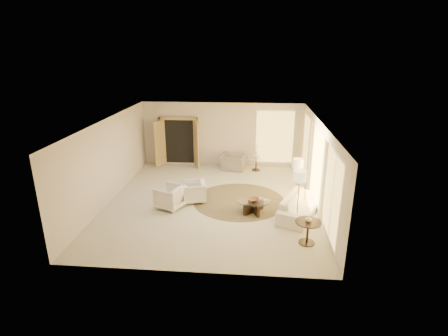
# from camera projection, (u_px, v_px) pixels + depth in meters

# --- Properties ---
(room) EXTENTS (7.04, 8.04, 2.83)m
(room) POSITION_uv_depth(u_px,v_px,m) (211.00, 163.00, 11.56)
(room) COLOR beige
(room) RESTS_ON ground
(windows_right) EXTENTS (0.10, 6.40, 2.40)m
(windows_right) POSITION_uv_depth(u_px,v_px,m) (316.00, 166.00, 11.39)
(windows_right) COLOR #F7C562
(windows_right) RESTS_ON room
(window_back_corner) EXTENTS (1.70, 0.10, 2.40)m
(window_back_corner) POSITION_uv_depth(u_px,v_px,m) (275.00, 137.00, 15.11)
(window_back_corner) COLOR #F7C562
(window_back_corner) RESTS_ON room
(curtains_right) EXTENTS (0.06, 5.20, 2.60)m
(curtains_right) POSITION_uv_depth(u_px,v_px,m) (310.00, 159.00, 12.26)
(curtains_right) COLOR beige
(curtains_right) RESTS_ON room
(french_doors) EXTENTS (1.95, 0.66, 2.16)m
(french_doors) POSITION_uv_depth(u_px,v_px,m) (179.00, 142.00, 15.42)
(french_doors) COLOR tan
(french_doors) RESTS_ON room
(area_rug) EXTENTS (3.71, 3.71, 0.01)m
(area_rug) POSITION_uv_depth(u_px,v_px,m) (239.00, 201.00, 12.09)
(area_rug) COLOR #3B2F1D
(area_rug) RESTS_ON room
(sofa) EXTENTS (1.65, 2.35, 0.64)m
(sofa) POSITION_uv_depth(u_px,v_px,m) (300.00, 206.00, 10.97)
(sofa) COLOR white
(sofa) RESTS_ON room
(armchair_left) EXTENTS (0.86, 0.90, 0.77)m
(armchair_left) POSITION_uv_depth(u_px,v_px,m) (194.00, 191.00, 11.93)
(armchair_left) COLOR white
(armchair_left) RESTS_ON room
(armchair_right) EXTENTS (1.00, 1.03, 0.83)m
(armchair_right) POSITION_uv_depth(u_px,v_px,m) (170.00, 196.00, 11.45)
(armchair_right) COLOR white
(armchair_right) RESTS_ON room
(accent_chair) EXTENTS (1.12, 0.83, 0.90)m
(accent_chair) POSITION_uv_depth(u_px,v_px,m) (233.00, 160.00, 15.03)
(accent_chair) COLOR gray
(accent_chair) RESTS_ON room
(coffee_table) EXTENTS (1.31, 1.31, 0.41)m
(coffee_table) POSITION_uv_depth(u_px,v_px,m) (254.00, 205.00, 11.15)
(coffee_table) COLOR black
(coffee_table) RESTS_ON room
(end_table) EXTENTS (0.69, 0.69, 0.65)m
(end_table) POSITION_uv_depth(u_px,v_px,m) (308.00, 228.00, 9.33)
(end_table) COLOR black
(end_table) RESTS_ON room
(side_table) EXTENTS (0.48, 0.48, 0.56)m
(side_table) POSITION_uv_depth(u_px,v_px,m) (256.00, 163.00, 14.99)
(side_table) COLOR #2C2317
(side_table) RESTS_ON room
(floor_lamp_near) EXTENTS (0.36, 0.36, 1.49)m
(floor_lamp_near) POSITION_uv_depth(u_px,v_px,m) (298.00, 165.00, 11.77)
(floor_lamp_near) COLOR #2C2317
(floor_lamp_near) RESTS_ON room
(floor_lamp_far) EXTENTS (0.39, 0.39, 1.60)m
(floor_lamp_far) POSITION_uv_depth(u_px,v_px,m) (300.00, 178.00, 10.31)
(floor_lamp_far) COLOR #2C2317
(floor_lamp_far) RESTS_ON room
(bowl) EXTENTS (0.46, 0.46, 0.09)m
(bowl) POSITION_uv_depth(u_px,v_px,m) (254.00, 200.00, 11.08)
(bowl) COLOR brown
(bowl) RESTS_ON coffee_table
(end_vase) EXTENTS (0.20, 0.20, 0.17)m
(end_vase) POSITION_uv_depth(u_px,v_px,m) (309.00, 219.00, 9.23)
(end_vase) COLOR white
(end_vase) RESTS_ON end_table
(side_vase) EXTENTS (0.30, 0.30, 0.27)m
(side_vase) POSITION_uv_depth(u_px,v_px,m) (256.00, 155.00, 14.87)
(side_vase) COLOR white
(side_vase) RESTS_ON side_table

